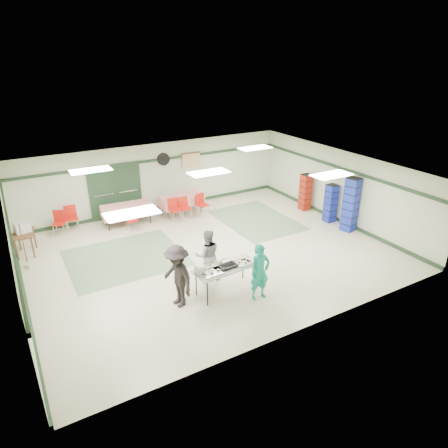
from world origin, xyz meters
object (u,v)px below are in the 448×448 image
serving_table (226,268)px  office_printer (22,227)px  chair_loose_b (59,220)px  dining_table_a (181,200)px  crate_stack_blue_a (331,203)px  chair_c (201,202)px  printer_table (24,236)px  volunteer_grey (207,255)px  chair_d (131,218)px  crate_stack_red (305,192)px  volunteer_teal (260,272)px  dining_table_b (127,210)px  chair_a (184,206)px  broom (23,245)px  chair_b (174,207)px  chair_loose_a (71,215)px  volunteer_dark (177,276)px  crate_stack_blue_b (351,205)px

serving_table → office_printer: bearing=127.2°
serving_table → chair_loose_b: (-3.26, 6.06, -0.17)m
dining_table_a → crate_stack_blue_a: (4.54, -3.56, 0.16)m
chair_c → printer_table: 6.36m
volunteer_grey → chair_d: bearing=-63.3°
serving_table → crate_stack_red: size_ratio=1.23×
volunteer_teal → dining_table_b: size_ratio=0.81×
dining_table_a → chair_a: chair_a is taller
serving_table → broom: 6.14m
chair_b → printer_table: (-5.19, -0.15, 0.09)m
dining_table_a → chair_loose_b: 4.56m
crate_stack_blue_a → volunteer_grey: bearing=-166.8°
chair_loose_a → broom: broom is taller
serving_table → volunteer_dark: (-1.37, 0.07, 0.13)m
chair_b → chair_c: chair_b is taller
dining_table_a → printer_table: 5.80m
crate_stack_red → crate_stack_blue_b: crate_stack_blue_b is taller
dining_table_b → chair_loose_a: size_ratio=2.08×
printer_table → chair_a: bearing=12.2°
chair_b → broom: broom is taller
office_printer → chair_loose_a: bearing=21.3°
volunteer_teal → volunteer_dark: size_ratio=0.91×
serving_table → printer_table: (-4.47, 5.07, -0.07)m
chair_a → printer_table: (-5.62, -0.15, 0.11)m
volunteer_teal → chair_d: bearing=108.6°
volunteer_grey → chair_a: bearing=-90.3°
volunteer_teal → office_printer: (-5.07, 5.81, 0.15)m
printer_table → office_printer: office_printer is taller
dining_table_a → chair_a: size_ratio=2.06×
dining_table_b → chair_a: bearing=-11.4°
crate_stack_red → chair_c: bearing=158.5°
chair_loose_b → chair_a: bearing=13.2°
volunteer_grey → chair_loose_a: size_ratio=1.66×
dining_table_b → chair_a: size_ratio=2.20×
volunteer_teal → crate_stack_blue_a: (5.23, 2.91, -0.04)m
dining_table_a → chair_b: 0.80m
chair_c → office_printer: size_ratio=2.01×
volunteer_grey → dining_table_b: bearing=-65.1°
crate_stack_blue_b → broom: (-10.38, 2.87, -0.25)m
chair_d → broom: broom is taller
volunteer_grey → office_printer: size_ratio=3.50×
volunteer_grey → crate_stack_blue_a: volunteer_grey is taller
chair_d → volunteer_teal: bearing=-80.5°
chair_b → dining_table_b: bearing=159.9°
serving_table → chair_b: chair_b is taller
broom → crate_stack_red: bearing=-11.1°
chair_c → crate_stack_blue_b: (3.94, -3.95, 0.46)m
serving_table → volunteer_grey: 0.83m
chair_a → crate_stack_blue_b: crate_stack_blue_b is taller
serving_table → chair_c: size_ratio=2.08×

